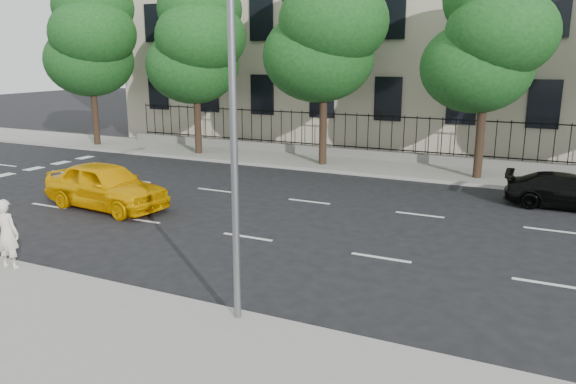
% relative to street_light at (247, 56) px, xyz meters
% --- Properties ---
extents(ground, '(120.00, 120.00, 0.00)m').
position_rel_street_light_xyz_m(ground, '(-2.50, 1.77, -5.15)').
color(ground, black).
rests_on(ground, ground).
extents(near_sidewalk, '(60.00, 4.00, 0.15)m').
position_rel_street_light_xyz_m(near_sidewalk, '(-2.50, -2.23, -5.07)').
color(near_sidewalk, gray).
rests_on(near_sidewalk, ground).
extents(far_sidewalk, '(60.00, 4.00, 0.15)m').
position_rel_street_light_xyz_m(far_sidewalk, '(-2.50, 15.77, -5.07)').
color(far_sidewalk, gray).
rests_on(far_sidewalk, ground).
extents(lane_markings, '(49.60, 4.62, 0.01)m').
position_rel_street_light_xyz_m(lane_markings, '(-2.50, 6.52, -5.14)').
color(lane_markings, silver).
rests_on(lane_markings, ground).
extents(iron_fence, '(30.00, 0.50, 2.20)m').
position_rel_street_light_xyz_m(iron_fence, '(-2.50, 17.47, -4.50)').
color(iron_fence, slate).
rests_on(iron_fence, far_sidewalk).
extents(street_light, '(0.25, 3.32, 8.05)m').
position_rel_street_light_xyz_m(street_light, '(0.00, 0.00, 0.00)').
color(street_light, slate).
rests_on(street_light, near_sidewalk).
extents(tree_a, '(5.71, 5.31, 9.39)m').
position_rel_street_light_xyz_m(tree_a, '(-18.46, 15.13, 0.98)').
color(tree_a, '#382619').
rests_on(tree_a, far_sidewalk).
extents(tree_b, '(5.53, 5.12, 8.97)m').
position_rel_street_light_xyz_m(tree_b, '(-11.46, 15.13, 0.69)').
color(tree_b, '#382619').
rests_on(tree_b, far_sidewalk).
extents(tree_c, '(5.89, 5.50, 9.80)m').
position_rel_street_light_xyz_m(tree_c, '(-4.46, 15.13, 1.26)').
color(tree_c, '#382619').
rests_on(tree_c, far_sidewalk).
extents(tree_d, '(5.34, 4.94, 8.84)m').
position_rel_street_light_xyz_m(tree_d, '(2.54, 15.13, 0.69)').
color(tree_d, '#382619').
rests_on(tree_d, far_sidewalk).
extents(yellow_taxi, '(4.86, 2.35, 1.60)m').
position_rel_street_light_xyz_m(yellow_taxi, '(-8.46, 4.96, -4.35)').
color(yellow_taxi, '#F9B200').
rests_on(yellow_taxi, ground).
extents(black_sedan, '(4.15, 1.78, 1.19)m').
position_rel_street_light_xyz_m(black_sedan, '(5.88, 11.81, -4.55)').
color(black_sedan, black).
rests_on(black_sedan, ground).
extents(woman_near, '(0.67, 0.49, 1.71)m').
position_rel_street_light_xyz_m(woman_near, '(-6.31, -0.63, -4.14)').
color(woman_near, '#F0E5CF').
rests_on(woman_near, near_sidewalk).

